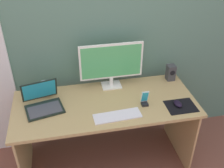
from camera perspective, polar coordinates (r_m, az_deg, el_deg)
The scene contains 11 objects.
ground_plane at distance 2.82m, azimuth -1.24°, elevation -15.84°, with size 8.00×8.00×0.00m, color brown.
wall_back at distance 2.43m, azimuth -3.44°, elevation 11.87°, with size 6.00×0.04×2.50m, color slate.
desk at distance 2.41m, azimuth -1.41°, elevation -6.66°, with size 1.57×0.67×0.73m.
monitor at distance 2.41m, azimuth -0.14°, elevation 4.36°, with size 0.58×0.14×0.43m.
speaker_right at distance 2.65m, azimuth 12.37°, elevation 2.40°, with size 0.08×0.08×0.15m.
laptop at distance 2.32m, azimuth -14.48°, elevation -3.92°, with size 0.35×0.34×0.22m.
fishbowl at distance 2.46m, azimuth -14.09°, elevation -0.81°, with size 0.14×0.14×0.14m, color silver.
keyboard_external at distance 2.18m, azimuth 1.15°, elevation -6.78°, with size 0.39×0.13×0.01m, color white.
mousepad at distance 2.35m, azimuth 14.41°, elevation -4.59°, with size 0.25×0.20×0.00m, color black.
mouse at distance 2.34m, azimuth 13.80°, elevation -4.06°, with size 0.06×0.10×0.04m, color black.
phone_in_dock at distance 2.29m, azimuth 6.97°, elevation -3.39°, with size 0.06×0.06×0.14m.
Camera 1 is at (-0.31, -1.82, 2.14)m, focal length 43.02 mm.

